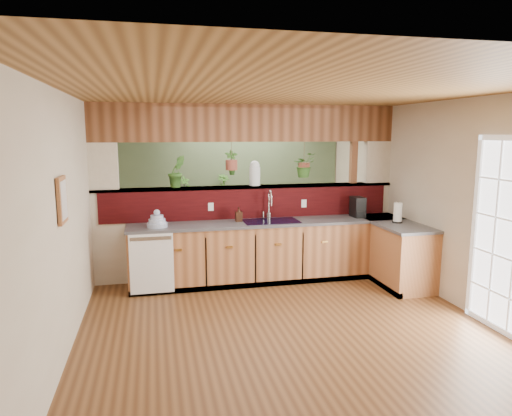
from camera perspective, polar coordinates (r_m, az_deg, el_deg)
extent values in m
cube|color=brown|center=(5.99, 1.88, -11.98)|extent=(4.60, 7.00, 0.01)
cube|color=brown|center=(5.60, 2.02, 13.65)|extent=(4.60, 7.00, 0.01)
cube|color=beige|center=(9.06, -3.69, 3.76)|extent=(4.60, 0.02, 2.60)
cube|color=beige|center=(2.53, 22.93, -11.79)|extent=(4.60, 0.02, 2.60)
cube|color=beige|center=(5.54, -21.73, -0.46)|extent=(0.02, 7.00, 2.60)
cube|color=beige|center=(6.62, 21.60, 1.05)|extent=(0.02, 7.00, 2.60)
cube|color=beige|center=(7.06, -0.86, -2.96)|extent=(4.60, 0.15, 1.35)
cube|color=#330608|center=(6.90, -0.73, 0.55)|extent=(4.40, 0.02, 0.45)
cube|color=brown|center=(6.94, -0.88, 2.65)|extent=(4.60, 0.21, 0.04)
cube|color=brown|center=(6.90, -0.90, 10.56)|extent=(4.60, 0.15, 0.55)
cube|color=beige|center=(6.80, -18.54, 4.82)|extent=(0.40, 0.15, 0.70)
cube|color=beige|center=(7.63, 14.82, 5.44)|extent=(0.40, 0.15, 0.70)
cube|color=brown|center=(7.49, 11.97, 2.40)|extent=(0.10, 0.10, 2.60)
cube|color=brown|center=(6.94, -0.88, 2.65)|extent=(4.60, 0.21, 0.04)
cube|color=brown|center=(6.90, -0.90, 10.56)|extent=(4.60, 0.15, 0.55)
cube|color=#536B49|center=(9.04, -3.67, 3.75)|extent=(4.55, 0.02, 2.55)
cube|color=#955A33|center=(6.82, 1.86, -5.52)|extent=(4.10, 0.60, 0.86)
cube|color=#45454A|center=(6.72, 1.88, -1.81)|extent=(4.14, 0.64, 0.04)
cube|color=#955A33|center=(7.07, 16.71, -5.38)|extent=(0.60, 1.48, 0.86)
cube|color=#45454A|center=(6.97, 16.88, -1.80)|extent=(0.64, 1.52, 0.04)
cube|color=#955A33|center=(7.44, 15.06, -4.57)|extent=(0.60, 0.60, 0.86)
cube|color=#45454A|center=(7.35, 15.20, -1.17)|extent=(0.64, 0.64, 0.04)
cube|color=black|center=(6.68, 2.43, -9.34)|extent=(4.10, 0.06, 0.08)
cube|color=black|center=(7.05, 14.62, -8.62)|extent=(0.06, 1.48, 0.08)
cube|color=white|center=(6.31, -12.90, -6.82)|extent=(0.58, 0.02, 0.82)
cube|color=#B7B7B2|center=(6.20, -13.02, -3.74)|extent=(0.54, 0.01, 0.05)
cube|color=black|center=(6.72, 1.88, -1.77)|extent=(0.82, 0.50, 0.03)
cube|color=black|center=(6.69, 0.30, -2.56)|extent=(0.34, 0.40, 0.16)
cube|color=black|center=(6.78, 3.43, -2.40)|extent=(0.34, 0.40, 0.16)
cube|color=white|center=(5.63, 28.63, -3.39)|extent=(0.06, 1.02, 2.16)
cube|color=#955A33|center=(4.72, -23.08, 0.93)|extent=(0.03, 0.35, 0.45)
cube|color=silver|center=(4.72, -22.90, 0.93)|extent=(0.01, 0.27, 0.37)
cylinder|color=#B7B7B2|center=(6.90, 1.61, -0.95)|extent=(0.07, 0.07, 0.09)
cylinder|color=#B7B7B2|center=(6.87, 1.61, 0.44)|extent=(0.02, 0.02, 0.26)
torus|color=#B7B7B2|center=(6.79, 1.75, 1.45)|extent=(0.19, 0.08, 0.19)
cylinder|color=#B7B7B2|center=(6.72, 1.93, 0.80)|extent=(0.02, 0.02, 0.11)
cylinder|color=#B7B7B2|center=(6.88, 0.92, -0.82)|extent=(0.03, 0.03, 0.09)
cylinder|color=#A6B3D6|center=(6.43, -12.25, -2.07)|extent=(0.28, 0.28, 0.06)
cylinder|color=#A6B3D6|center=(6.41, -12.27, -1.57)|extent=(0.23, 0.23, 0.05)
cylinder|color=#A6B3D6|center=(6.40, -12.28, -1.11)|extent=(0.18, 0.18, 0.05)
sphere|color=#A6B3D6|center=(6.39, -12.30, -0.56)|extent=(0.09, 0.09, 0.09)
imported|color=#3B2115|center=(6.67, -2.17, -0.79)|extent=(0.10, 0.10, 0.21)
cube|color=black|center=(7.21, 12.59, 0.14)|extent=(0.17, 0.27, 0.31)
cube|color=black|center=(7.14, 12.88, -0.79)|extent=(0.14, 0.10, 0.10)
cylinder|color=silver|center=(7.16, 12.78, -0.42)|extent=(0.08, 0.08, 0.08)
cylinder|color=black|center=(6.91, 17.25, -1.67)|extent=(0.14, 0.14, 0.02)
cylinder|color=#B7B7B2|center=(6.88, 17.30, -0.49)|extent=(0.02, 0.02, 0.31)
cylinder|color=white|center=(6.88, 17.30, -0.49)|extent=(0.12, 0.12, 0.27)
cylinder|color=silver|center=(6.95, -0.16, 4.00)|extent=(0.17, 0.17, 0.28)
sphere|color=silver|center=(6.93, -0.17, 5.31)|extent=(0.15, 0.15, 0.15)
imported|color=#2F5C20|center=(6.78, -9.87, 4.53)|extent=(0.32, 0.29, 0.47)
cylinder|color=brown|center=(6.85, -3.10, 7.07)|extent=(0.01, 0.01, 0.28)
cylinder|color=brown|center=(6.86, -3.08, 5.39)|extent=(0.18, 0.18, 0.15)
imported|color=#2F5C20|center=(6.85, -3.10, 7.30)|extent=(0.20, 0.14, 0.38)
cylinder|color=brown|center=(7.13, 6.04, 6.89)|extent=(0.01, 0.01, 0.34)
cylinder|color=brown|center=(7.15, 6.01, 5.04)|extent=(0.18, 0.18, 0.15)
imported|color=#2F5C20|center=(7.13, 6.04, 6.88)|extent=(0.43, 0.41, 0.38)
cube|color=black|center=(8.87, -5.80, -1.61)|extent=(1.37, 0.42, 0.91)
imported|color=#2F5C20|center=(8.73, -8.92, 2.58)|extent=(0.27, 0.23, 0.43)
imported|color=#2F5C20|center=(8.81, -4.11, 2.78)|extent=(0.30, 0.30, 0.44)
imported|color=#2F5C20|center=(8.67, 3.36, -2.94)|extent=(0.67, 0.61, 0.67)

